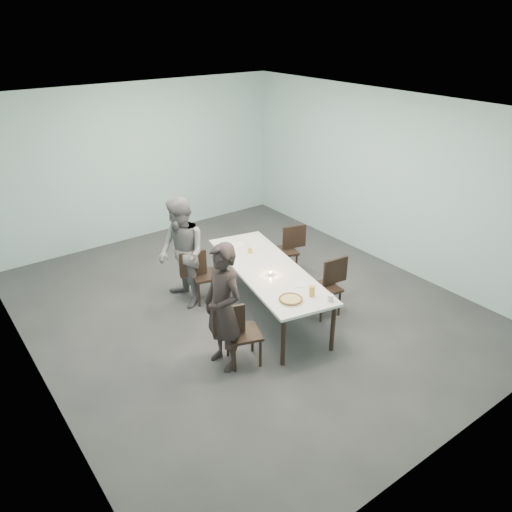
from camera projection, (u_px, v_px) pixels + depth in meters
ground at (244, 307)px, 7.74m from camera, size 7.00×7.00×0.00m
room_shell at (243, 181)px, 6.85m from camera, size 6.02×7.02×3.01m
table at (268, 272)px, 7.31m from camera, size 1.41×2.73×0.75m
chair_near_left at (237, 330)px, 6.30m from camera, size 0.65×0.53×0.87m
chair_far_left at (200, 272)px, 7.71m from camera, size 0.65×0.51×0.87m
chair_near_right at (329, 283)px, 7.40m from camera, size 0.63×0.46×0.87m
chair_far_right at (288, 247)px, 8.54m from camera, size 0.65×0.52×0.87m
diner_near at (223, 308)px, 6.12m from camera, size 0.46×0.65×1.70m
diner_far at (182, 253)px, 7.50m from camera, size 0.69×0.86×1.71m
pizza at (291, 299)px, 6.46m from camera, size 0.34×0.34×0.04m
side_plate at (301, 284)px, 6.85m from camera, size 0.18×0.18×0.01m
beer_glass at (312, 291)px, 6.54m from camera, size 0.08×0.08×0.15m
water_tumbler at (330, 298)px, 6.44m from camera, size 0.08×0.08×0.09m
tealight at (271, 274)px, 7.09m from camera, size 0.06×0.06×0.05m
amber_tumbler at (250, 250)px, 7.74m from camera, size 0.07×0.07×0.08m
menu at (235, 245)px, 8.00m from camera, size 0.34×0.28×0.01m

